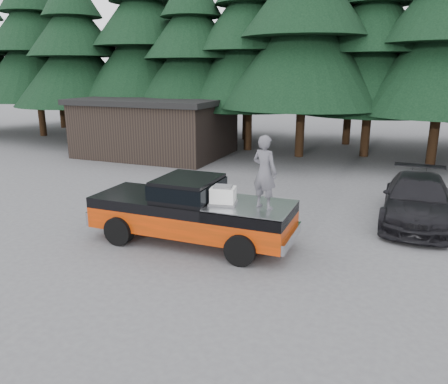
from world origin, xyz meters
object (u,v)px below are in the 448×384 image
at_px(parked_car, 417,199).
at_px(utility_building, 156,126).
at_px(pickup_truck, 192,220).
at_px(man_on_bed, 265,172).
at_px(air_compressor, 223,196).

xyz_separation_m(parked_car, utility_building, (-14.05, 7.25, 0.91)).
bearing_deg(utility_building, pickup_truck, -55.64).
relative_size(pickup_truck, parked_car, 1.16).
bearing_deg(parked_car, man_on_bed, -129.39).
bearing_deg(air_compressor, pickup_truck, 158.67).
relative_size(man_on_bed, parked_car, 0.37).
height_order(pickup_truck, man_on_bed, man_on_bed).
bearing_deg(air_compressor, man_on_bed, -6.46).
xyz_separation_m(air_compressor, parked_car, (5.05, 4.57, -0.80)).
xyz_separation_m(pickup_truck, parked_car, (6.10, 4.38, 0.09)).
distance_m(air_compressor, man_on_bed, 1.36).
xyz_separation_m(pickup_truck, air_compressor, (1.05, -0.19, 0.89)).
relative_size(air_compressor, parked_car, 0.13).
distance_m(man_on_bed, parked_car, 6.15).
height_order(pickup_truck, utility_building, utility_building).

